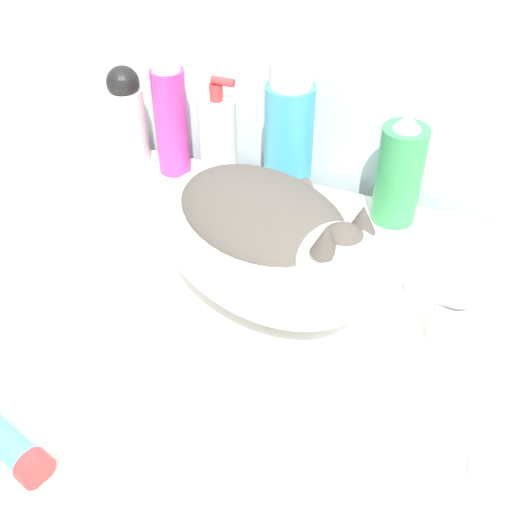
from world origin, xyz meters
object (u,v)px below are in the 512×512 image
object	(u,v)px
mouthwash_bottle	(289,136)
shampoo_bottle_tall	(171,117)
cat	(268,237)
soap_bar	(503,470)
faucet	(449,298)
lotion_bottle_white	(128,116)
spray_bottle_trigger	(399,173)
soap_pump_bottle	(218,140)

from	to	relation	value
mouthwash_bottle	shampoo_bottle_tall	world-z (taller)	mouthwash_bottle
cat	soap_bar	xyz separation A→B (m)	(0.29, -0.12, -0.11)
faucet	lotion_bottle_white	bearing A→B (deg)	-31.64
soap_bar	faucet	bearing A→B (deg)	119.16
lotion_bottle_white	faucet	bearing A→B (deg)	-22.87
spray_bottle_trigger	shampoo_bottle_tall	size ratio (longest dim) A/B	0.87
spray_bottle_trigger	soap_pump_bottle	world-z (taller)	soap_pump_bottle
faucet	lotion_bottle_white	xyz separation A→B (m)	(-0.54, 0.23, 0.01)
faucet	cat	bearing A→B (deg)	1.34
faucet	soap_pump_bottle	world-z (taller)	soap_pump_bottle
cat	faucet	size ratio (longest dim) A/B	2.62
spray_bottle_trigger	shampoo_bottle_tall	xyz separation A→B (m)	(-0.36, 0.00, 0.02)
cat	mouthwash_bottle	distance (m)	0.27
spray_bottle_trigger	mouthwash_bottle	xyz separation A→B (m)	(-0.17, 0.00, 0.02)
cat	lotion_bottle_white	bearing A→B (deg)	170.53
lotion_bottle_white	soap_bar	xyz separation A→B (m)	(0.62, -0.38, -0.07)
cat	mouthwash_bottle	xyz separation A→B (m)	(-0.07, 0.26, -0.02)
shampoo_bottle_tall	soap_bar	xyz separation A→B (m)	(0.55, -0.38, -0.08)
faucet	spray_bottle_trigger	bearing A→B (deg)	-74.40
mouthwash_bottle	soap_pump_bottle	bearing A→B (deg)	-180.00
mouthwash_bottle	soap_bar	size ratio (longest dim) A/B	3.45
soap_pump_bottle	soap_bar	distance (m)	0.61
faucet	mouthwash_bottle	bearing A→B (deg)	-49.07
mouthwash_bottle	soap_pump_bottle	xyz separation A→B (m)	(-0.11, -0.00, -0.03)
cat	soap_bar	distance (m)	0.33
mouthwash_bottle	soap_pump_bottle	size ratio (longest dim) A/B	1.21
soap_pump_bottle	lotion_bottle_white	distance (m)	0.16
soap_pump_bottle	soap_bar	size ratio (longest dim) A/B	2.85
faucet	shampoo_bottle_tall	xyz separation A→B (m)	(-0.46, 0.23, 0.02)
spray_bottle_trigger	mouthwash_bottle	world-z (taller)	mouthwash_bottle
faucet	lotion_bottle_white	size ratio (longest dim) A/B	0.82
lotion_bottle_white	shampoo_bottle_tall	xyz separation A→B (m)	(0.08, 0.00, 0.01)
faucet	lotion_bottle_white	distance (m)	0.58
spray_bottle_trigger	soap_bar	xyz separation A→B (m)	(0.19, -0.38, -0.07)
spray_bottle_trigger	lotion_bottle_white	size ratio (longest dim) A/B	1.03
faucet	spray_bottle_trigger	world-z (taller)	spray_bottle_trigger
soap_pump_bottle	shampoo_bottle_tall	bearing A→B (deg)	180.00
soap_bar	lotion_bottle_white	bearing A→B (deg)	148.60
spray_bottle_trigger	soap_bar	world-z (taller)	spray_bottle_trigger
cat	faucet	bearing A→B (deg)	38.56
soap_pump_bottle	lotion_bottle_white	world-z (taller)	soap_pump_bottle
cat	soap_bar	world-z (taller)	cat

